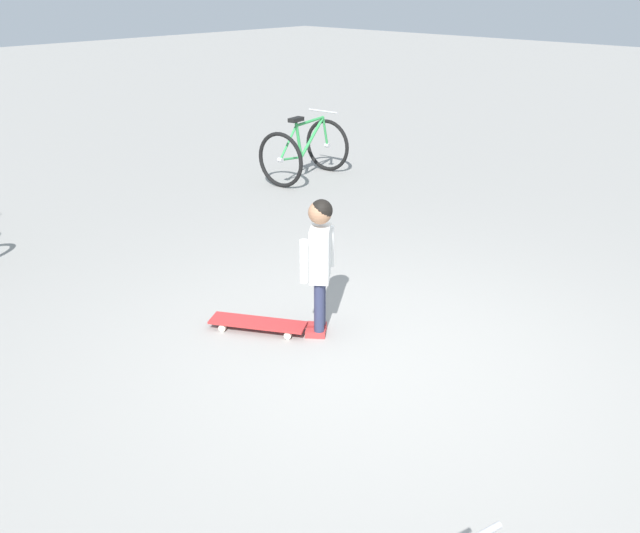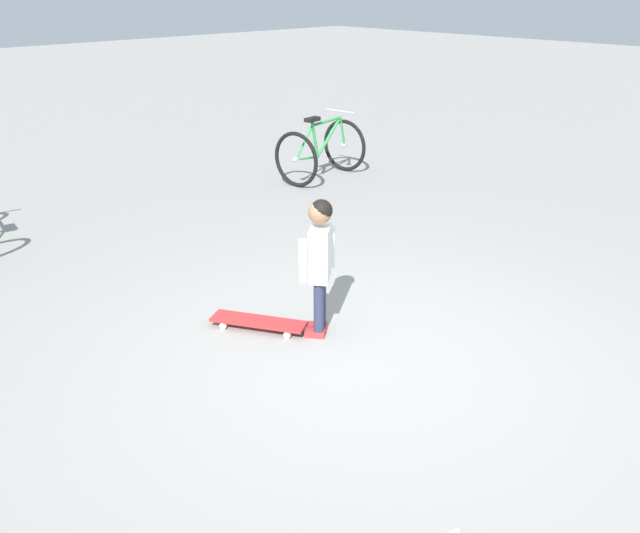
% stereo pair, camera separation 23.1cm
% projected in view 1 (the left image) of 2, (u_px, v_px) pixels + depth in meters
% --- Properties ---
extents(ground_plane, '(50.00, 50.00, 0.00)m').
position_uv_depth(ground_plane, '(373.00, 361.00, 4.89)').
color(ground_plane, gray).
extents(child_person, '(0.40, 0.27, 1.06)m').
position_uv_depth(child_person, '(320.00, 253.00, 5.01)').
color(child_person, '#2D3351').
rests_on(child_person, ground).
extents(skateboard, '(0.53, 0.74, 0.07)m').
position_uv_depth(skateboard, '(258.00, 323.00, 5.29)').
color(skateboard, '#B22D2D').
rests_on(skateboard, ground).
extents(bicycle_far, '(1.15, 0.83, 0.85)m').
position_uv_depth(bicycle_far, '(305.00, 150.00, 9.14)').
color(bicycle_far, black).
rests_on(bicycle_far, ground).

